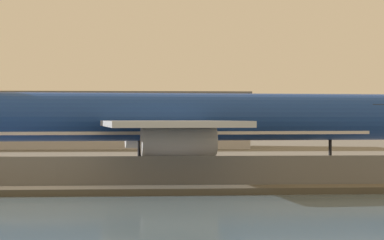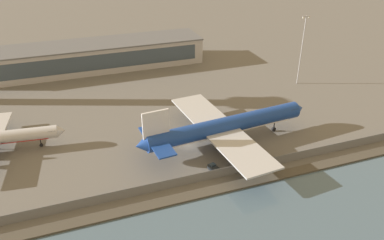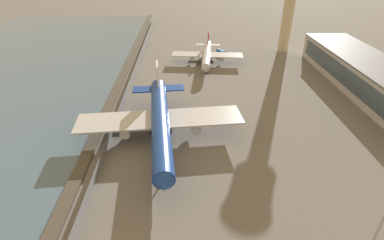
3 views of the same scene
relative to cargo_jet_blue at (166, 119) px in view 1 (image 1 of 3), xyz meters
name	(u,v)px [view 1 (image 1 of 3)]	position (x,y,z in m)	size (l,w,h in m)	color
ground_plane	(73,174)	(-9.34, 2.35, -5.57)	(500.00, 500.00, 0.00)	#66635E
shoreline_seawall	(49,191)	(-9.34, -18.15, -5.32)	(320.00, 3.00, 0.50)	#474238
perimeter_fence	(56,173)	(-9.34, -13.65, -4.28)	(280.00, 0.10, 2.58)	slate
cargo_jet_blue	(166,119)	(0.00, 0.00, 0.00)	(51.91, 44.95, 14.59)	#193D93
baggage_tug	(83,176)	(-7.38, -10.60, -4.76)	(2.42, 3.52, 1.80)	#1E2328
terminal_building	(19,120)	(-25.60, 72.58, -0.22)	(88.02, 18.98, 10.68)	#B2B2B7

